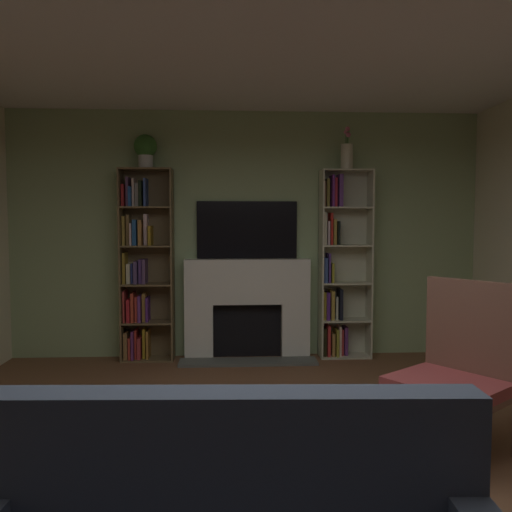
% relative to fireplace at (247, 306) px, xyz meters
% --- Properties ---
extents(ground_plane, '(7.73, 7.73, 0.00)m').
position_rel_fireplace_xyz_m(ground_plane, '(0.00, -3.11, -0.60)').
color(ground_plane, brown).
extents(wall_back_accent, '(5.52, 0.06, 2.83)m').
position_rel_fireplace_xyz_m(wall_back_accent, '(0.00, 0.14, 0.81)').
color(wall_back_accent, '#96B07D').
rests_on(wall_back_accent, ground_plane).
extents(fireplace, '(1.53, 0.51, 1.14)m').
position_rel_fireplace_xyz_m(fireplace, '(0.00, 0.00, 0.00)').
color(fireplace, white).
rests_on(fireplace, ground_plane).
extents(tv, '(1.15, 0.06, 0.66)m').
position_rel_fireplace_xyz_m(tv, '(0.00, 0.08, 0.87)').
color(tv, black).
rests_on(tv, fireplace).
extents(bookshelf_left, '(0.58, 0.29, 2.15)m').
position_rel_fireplace_xyz_m(bookshelf_left, '(-1.19, -0.00, 0.43)').
color(bookshelf_left, brown).
rests_on(bookshelf_left, ground_plane).
extents(bookshelf_right, '(0.58, 0.28, 2.15)m').
position_rel_fireplace_xyz_m(bookshelf_right, '(1.06, 0.01, 0.41)').
color(bookshelf_right, beige).
rests_on(bookshelf_right, ground_plane).
extents(potted_plant, '(0.25, 0.25, 0.37)m').
position_rel_fireplace_xyz_m(potted_plant, '(-1.13, -0.04, 1.77)').
color(potted_plant, silver).
rests_on(potted_plant, bookshelf_left).
extents(vase_with_flowers, '(0.14, 0.14, 0.48)m').
position_rel_fireplace_xyz_m(vase_with_flowers, '(1.13, -0.04, 1.72)').
color(vase_with_flowers, beige).
rests_on(vase_with_flowers, bookshelf_right).
extents(armchair, '(0.90, 0.91, 1.15)m').
position_rel_fireplace_xyz_m(armchair, '(1.34, -2.49, -0.04)').
color(armchair, brown).
rests_on(armchair, ground_plane).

